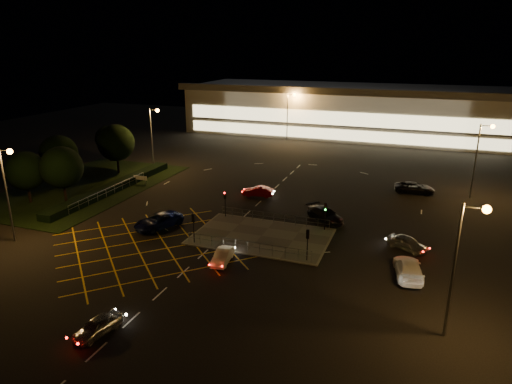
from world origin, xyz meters
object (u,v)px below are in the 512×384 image
(car_near_silver, at_px, (98,326))
(car_far_dkgrey, at_px, (325,215))
(signal_se, at_px, (308,239))
(car_left_blue, at_px, (158,221))
(signal_nw, at_px, (225,199))
(signal_sw, at_px, (193,222))
(car_right_silver, at_px, (407,243))
(car_circ_red, at_px, (258,191))
(signal_ne, at_px, (325,211))
(car_approach_white, at_px, (408,268))
(car_east_grey, at_px, (414,188))
(car_queue_white, at_px, (223,256))

(car_near_silver, bearing_deg, car_far_dkgrey, 81.24)
(signal_se, bearing_deg, car_left_blue, -7.89)
(signal_se, bearing_deg, signal_nw, -33.65)
(signal_sw, relative_size, car_right_silver, 0.75)
(signal_se, distance_m, car_circ_red, 20.18)
(signal_ne, distance_m, car_circ_red, 14.23)
(car_far_dkgrey, xyz_separation_m, car_approach_white, (9.75, -10.75, 0.02))
(car_near_silver, height_order, car_left_blue, car_left_blue)
(signal_ne, relative_size, car_circ_red, 0.76)
(car_near_silver, bearing_deg, car_right_silver, 60.63)
(car_near_silver, xyz_separation_m, car_circ_red, (0.15, 33.10, 0.04))
(signal_se, xyz_separation_m, car_right_silver, (8.81, 6.05, -1.65))
(signal_se, relative_size, car_right_silver, 0.75)
(signal_sw, bearing_deg, car_circ_red, -93.28)
(signal_ne, xyz_separation_m, car_circ_red, (-11.04, 8.82, -1.68))
(car_east_grey, bearing_deg, car_circ_red, 108.06)
(car_left_blue, distance_m, car_far_dkgrey, 19.20)
(signal_se, distance_m, car_right_silver, 10.81)
(car_east_grey, bearing_deg, car_queue_white, 144.39)
(car_right_silver, relative_size, car_east_grey, 0.78)
(car_left_blue, relative_size, car_right_silver, 1.35)
(signal_ne, distance_m, car_left_blue, 18.69)
(signal_se, xyz_separation_m, car_east_grey, (8.85, 25.66, -1.62))
(car_far_dkgrey, bearing_deg, signal_nw, 145.06)
(signal_sw, bearing_deg, car_far_dkgrey, -136.06)
(signal_nw, distance_m, car_right_silver, 20.97)
(signal_se, bearing_deg, car_queue_white, 21.54)
(car_left_blue, height_order, car_right_silver, car_left_blue)
(car_left_blue, relative_size, car_east_grey, 1.06)
(signal_se, relative_size, car_east_grey, 0.59)
(car_near_silver, distance_m, car_right_silver, 29.98)
(signal_nw, height_order, signal_ne, same)
(signal_nw, distance_m, car_near_silver, 24.35)
(signal_ne, bearing_deg, signal_se, -90.00)
(car_near_silver, relative_size, car_far_dkgrey, 0.71)
(car_left_blue, bearing_deg, car_near_silver, -48.63)
(signal_sw, bearing_deg, signal_se, -180.00)
(signal_nw, relative_size, car_left_blue, 0.55)
(signal_ne, distance_m, car_far_dkgrey, 3.46)
(car_right_silver, bearing_deg, car_far_dkgrey, 91.82)
(car_near_silver, distance_m, car_east_grey, 46.49)
(car_left_blue, bearing_deg, car_east_grey, 63.02)
(signal_ne, xyz_separation_m, car_approach_white, (9.16, -7.74, -1.57))
(car_east_grey, bearing_deg, signal_ne, 147.47)
(car_near_silver, height_order, car_east_grey, car_east_grey)
(car_queue_white, relative_size, car_approach_white, 0.70)
(signal_sw, relative_size, car_queue_white, 0.83)
(signal_nw, xyz_separation_m, car_approach_white, (21.16, -7.74, -1.57))
(signal_ne, bearing_deg, car_east_grey, 63.40)
(car_left_blue, bearing_deg, car_right_silver, 29.64)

